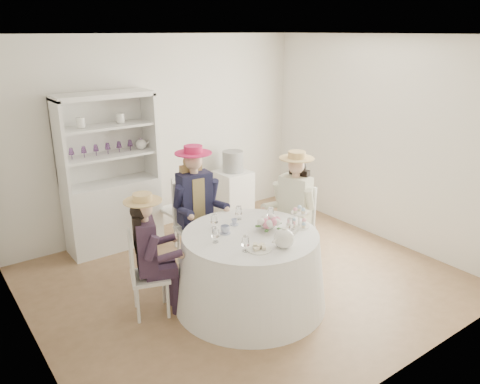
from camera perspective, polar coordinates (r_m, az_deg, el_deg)
ground at (r=5.52m, az=0.62°, el=-10.64°), size 4.50×4.50×0.00m
ceiling at (r=4.79m, az=0.75°, el=18.67°), size 4.50×4.50×0.00m
wall_back at (r=6.65m, az=-9.78°, el=6.80°), size 4.50×0.00×4.50m
wall_front at (r=3.68m, az=19.75°, el=-4.25°), size 4.50×0.00×4.50m
wall_left at (r=4.12m, az=-25.26°, el=-2.48°), size 0.00×4.50×4.50m
wall_right at (r=6.55m, az=16.75°, el=6.07°), size 0.00×4.50×4.50m
tea_table at (r=4.92m, az=1.25°, el=-9.33°), size 1.59×1.59×0.80m
hutch at (r=6.29m, az=-15.37°, el=-0.30°), size 1.24×0.57×2.03m
side_table at (r=7.12m, az=-0.85°, el=-0.30°), size 0.48×0.48×0.74m
hatbox at (r=6.97m, az=-0.87°, el=3.76°), size 0.33×0.33×0.31m
guest_left at (r=4.68m, az=-11.11°, el=-6.70°), size 0.53×0.49×1.29m
guest_mid at (r=5.49m, az=-5.43°, el=-1.05°), size 0.55×0.57×1.51m
guest_right at (r=5.58m, az=6.58°, el=-1.31°), size 0.58×0.54×1.42m
spare_chair at (r=6.29m, az=-7.26°, el=-1.73°), size 0.42×0.42×0.96m
teacup_a at (r=4.72m, az=-1.83°, el=-4.65°), size 0.13×0.13×0.08m
teacup_b at (r=4.93m, az=-0.70°, el=-3.72°), size 0.08×0.08×0.06m
teacup_c at (r=4.94m, az=3.38°, el=-3.61°), size 0.09×0.09×0.07m
flower_bowl at (r=4.86m, az=3.41°, el=-4.15°), size 0.25×0.25×0.05m
flower_arrangement at (r=4.76m, az=3.65°, el=-3.69°), size 0.20×0.21×0.08m
table_teapot at (r=4.44m, az=5.40°, el=-5.65°), size 0.27×0.19×0.20m
sandwich_plate at (r=4.40m, az=2.34°, el=-6.87°), size 0.24×0.24×0.05m
cupcake_stand at (r=4.91m, az=7.19°, el=-3.34°), size 0.22×0.22×0.21m
stemware_set at (r=4.71m, az=1.29°, el=-4.24°), size 0.85×0.85×0.15m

